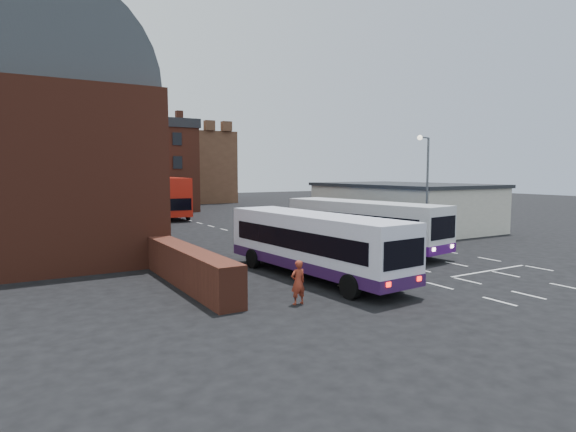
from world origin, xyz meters
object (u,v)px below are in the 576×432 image
pedestrian_red (298,282)px  bus_white_outbound (314,240)px  bus_blue (347,219)px  bus_white_inbound (363,222)px  street_lamp (426,180)px  pedestrian_beige (342,268)px  bus_red_double (168,196)px

pedestrian_red → bus_white_outbound: bearing=-132.8°
bus_blue → bus_white_inbound: bearing=55.4°
bus_white_outbound → street_lamp: 13.43m
pedestrian_beige → pedestrian_red: bearing=29.1°
bus_red_double → pedestrian_beige: (-3.00, -37.11, -1.63)m
bus_white_outbound → bus_red_double: (3.09, 34.86, 0.56)m
pedestrian_beige → bus_white_outbound: bearing=-83.2°
bus_blue → pedestrian_beige: size_ratio=6.06×
bus_white_outbound → bus_blue: 14.23m
street_lamp → pedestrian_beige: street_lamp is taller
bus_blue → street_lamp: (2.43, -5.88, 3.13)m
bus_blue → bus_red_double: bearing=-82.6°
bus_white_outbound → bus_red_double: size_ratio=1.02×
bus_red_double → pedestrian_red: bearing=85.1°
bus_white_outbound → street_lamp: street_lamp is taller
bus_red_double → street_lamp: (9.33, -30.61, 2.28)m
bus_blue → bus_red_double: size_ratio=0.87×
bus_white_outbound → street_lamp: (12.42, 4.25, 2.84)m
street_lamp → pedestrian_red: bearing=-152.9°
bus_red_double → pedestrian_red: size_ratio=6.48×
bus_blue → pedestrian_red: bus_blue is taller
bus_blue → pedestrian_red: bearing=38.1°
bus_white_outbound → pedestrian_beige: (0.09, -2.26, -1.07)m
bus_white_inbound → bus_blue: size_ratio=1.22×
bus_white_inbound → pedestrian_red: size_ratio=6.88×
bus_white_outbound → bus_white_inbound: bus_white_inbound is taller
bus_white_inbound → pedestrian_beige: 10.60m
bus_red_double → pedestrian_red: bus_red_double is taller
bus_red_double → street_lamp: street_lamp is taller
bus_white_outbound → bus_white_inbound: size_ratio=0.96×
pedestrian_red → bus_blue: bearing=-135.4°
bus_red_double → street_lamp: 32.08m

